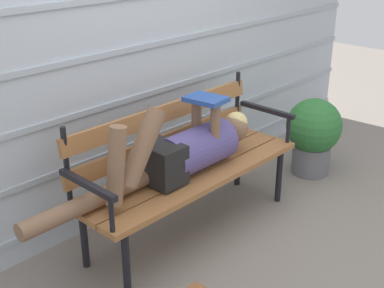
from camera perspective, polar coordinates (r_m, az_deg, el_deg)
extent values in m
plane|color=gray|center=(3.43, 1.80, -10.35)|extent=(12.00, 12.00, 0.00)
cube|color=#B2BCC6|center=(3.43, -6.72, 10.56)|extent=(5.31, 0.06, 2.31)
cube|color=#A3ADB7|center=(3.75, -5.67, -4.41)|extent=(5.31, 0.02, 0.04)
cube|color=#A3ADB7|center=(3.61, -5.87, 0.23)|extent=(5.31, 0.02, 0.04)
cube|color=#A3ADB7|center=(3.49, -6.09, 5.20)|extent=(5.31, 0.02, 0.04)
cube|color=#A3ADB7|center=(3.41, -6.33, 10.48)|extent=(5.31, 0.02, 0.04)
cube|color=#9E6638|center=(3.20, 2.14, -4.05)|extent=(1.64, 0.15, 0.04)
cube|color=#9E6638|center=(3.30, 0.00, -3.16)|extent=(1.64, 0.15, 0.04)
cube|color=#9E6638|center=(3.41, -2.01, -2.31)|extent=(1.64, 0.15, 0.04)
cube|color=#9E6638|center=(3.40, -2.99, 0.21)|extent=(1.58, 0.05, 0.11)
cube|color=#9E6638|center=(3.33, -3.07, 3.42)|extent=(1.58, 0.05, 0.11)
cylinder|color=black|center=(2.94, -13.72, -2.21)|extent=(0.03, 0.03, 0.45)
cylinder|color=black|center=(3.89, 5.04, 4.77)|extent=(0.03, 0.03, 0.45)
cylinder|color=black|center=(2.88, -7.29, -13.02)|extent=(0.04, 0.04, 0.41)
cylinder|color=black|center=(3.81, 9.61, -3.48)|extent=(0.04, 0.04, 0.41)
cylinder|color=black|center=(3.14, -11.87, -10.00)|extent=(0.04, 0.04, 0.41)
cylinder|color=black|center=(4.01, 5.10, -1.82)|extent=(0.04, 0.04, 0.41)
cube|color=black|center=(2.74, -11.53, -4.43)|extent=(0.04, 0.47, 0.03)
cylinder|color=black|center=(2.65, -8.90, -7.71)|extent=(0.03, 0.03, 0.20)
cube|color=black|center=(3.79, 8.30, 3.76)|extent=(0.04, 0.47, 0.03)
cylinder|color=black|center=(3.73, 10.60, 1.61)|extent=(0.03, 0.03, 0.20)
cylinder|color=#514784|center=(3.27, 0.63, -0.47)|extent=(0.50, 0.27, 0.27)
cube|color=black|center=(3.07, -3.29, -2.17)|extent=(0.20, 0.26, 0.24)
sphere|color=brown|center=(3.52, 4.71, 1.75)|extent=(0.19, 0.19, 0.19)
sphere|color=#E0C67A|center=(3.52, 4.93, 2.34)|extent=(0.16, 0.16, 0.16)
cylinder|color=brown|center=(2.83, -5.49, -0.37)|extent=(0.34, 0.11, 0.44)
cylinder|color=brown|center=(2.74, -8.41, -2.43)|extent=(0.15, 0.09, 0.44)
cylinder|color=brown|center=(2.87, -11.35, -6.33)|extent=(0.84, 0.10, 0.10)
cylinder|color=brown|center=(3.22, 2.59, 1.93)|extent=(0.06, 0.06, 0.29)
cylinder|color=brown|center=(3.32, 0.50, 2.62)|extent=(0.06, 0.06, 0.29)
cube|color=#284C9E|center=(3.21, 1.56, 4.98)|extent=(0.20, 0.27, 0.03)
cylinder|color=slate|center=(4.34, 13.00, -1.59)|extent=(0.30, 0.30, 0.24)
sphere|color=#2D7033|center=(4.22, 13.35, 1.95)|extent=(0.45, 0.45, 0.45)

